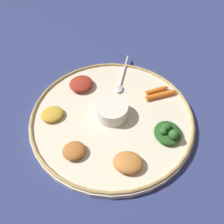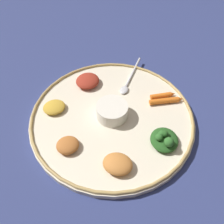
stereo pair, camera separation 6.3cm
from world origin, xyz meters
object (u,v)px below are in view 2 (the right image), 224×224
Objects in this scene: greens_pile at (164,139)px; carrot_outer at (163,95)px; center_bowl at (112,111)px; spoon at (129,81)px; carrot_near_spoon at (166,101)px.

carrot_outer is (0.09, -0.13, -0.01)m from greens_pile.
center_bowl is 0.49× the size of spoon.
carrot_near_spoon is (-0.13, -0.01, 0.00)m from spoon.
spoon is at bearing -67.37° from center_bowl.
greens_pile reaches higher than center_bowl.
center_bowl is at bearing 9.22° from greens_pile.
greens_pile is (-0.15, -0.02, -0.01)m from center_bowl.
spoon is at bearing -27.63° from greens_pile.
carrot_near_spoon is at bearing -119.15° from center_bowl.
center_bowl reaches higher than carrot_near_spoon.
spoon is 1.71× the size of greens_pile.
spoon is at bearing 8.45° from carrot_outer.
carrot_outer is at bearing -29.06° from carrot_near_spoon.
spoon is 2.49× the size of carrot_outer.
greens_pile is 0.14m from carrot_near_spoon.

